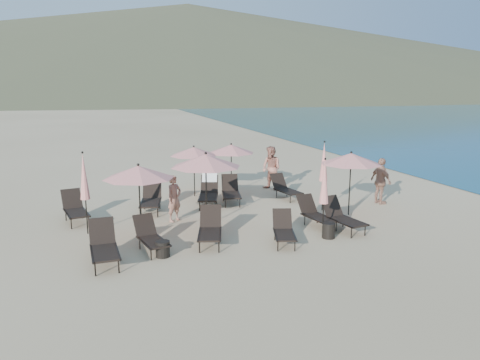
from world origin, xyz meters
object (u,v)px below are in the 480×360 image
object	(u,v)px
lounger_6	(75,208)
umbrella_open_2	(351,159)
lounger_4	(316,213)
lounger_10	(285,188)
umbrella_open_1	(206,161)
umbrella_open_3	(194,151)
lounger_2	(210,228)
lounger_0	(104,245)
lounger_9	(231,191)
lounger_5	(342,216)
beachgoer_c	(381,181)
umbrella_open_0	(138,172)
side_table_0	(163,249)
umbrella_closed_1	(324,162)
side_table_1	(329,231)
beachgoer_b	(271,168)
beachgoer_a	(174,198)
lounger_8	(209,190)
lounger_3	(284,229)
lounger_7	(151,198)
umbrella_closed_2	(84,177)
lounger_1	(150,236)
umbrella_closed_0	(324,182)
umbrella_open_4	(231,149)

from	to	relation	value
lounger_6	umbrella_open_2	bearing A→B (deg)	-23.81
lounger_4	lounger_6	xyz separation A→B (m)	(-7.48, 2.96, 0.03)
lounger_10	umbrella_open_1	size ratio (longest dim) A/B	0.69
umbrella_open_3	lounger_2	bearing A→B (deg)	-98.07
lounger_0	lounger_9	xyz separation A→B (m)	(4.95, 5.04, -0.01)
lounger_5	beachgoer_c	xyz separation A→B (m)	(3.11, 2.50, 0.44)
umbrella_open_0	side_table_0	xyz separation A→B (m)	(0.38, -1.84, -1.79)
umbrella_closed_1	side_table_0	bearing A→B (deg)	-155.15
lounger_4	side_table_1	distance (m)	1.24
beachgoer_b	umbrella_open_0	bearing A→B (deg)	-77.40
beachgoer_a	side_table_0	bearing A→B (deg)	-137.95
side_table_0	beachgoer_b	bearing A→B (deg)	49.14
lounger_8	umbrella_open_3	world-z (taller)	umbrella_open_3
lounger_5	beachgoer_a	distance (m)	5.55
umbrella_open_2	umbrella_open_3	distance (m)	6.39
beachgoer_c	beachgoer_b	bearing A→B (deg)	34.69
lounger_3	side_table_1	bearing A→B (deg)	16.65
side_table_1	lounger_9	bearing A→B (deg)	107.12
lounger_6	lounger_9	world-z (taller)	lounger_9
lounger_5	umbrella_open_1	world-z (taller)	umbrella_open_1
lounger_7	umbrella_open_1	xyz separation A→B (m)	(1.49, -2.36, 1.67)
lounger_8	lounger_2	bearing A→B (deg)	-86.09
umbrella_closed_1	beachgoer_a	size ratio (longest dim) A/B	1.63
lounger_2	side_table_1	size ratio (longest dim) A/B	3.89
umbrella_open_1	umbrella_closed_2	distance (m)	3.75
lounger_2	lounger_10	size ratio (longest dim) A/B	1.07
lounger_8	umbrella_open_1	xyz separation A→B (m)	(-0.75, -2.67, 1.61)
lounger_7	beachgoer_b	bearing A→B (deg)	31.64
lounger_6	lounger_10	size ratio (longest dim) A/B	1.07
lounger_6	umbrella_open_0	bearing A→B (deg)	-61.60
umbrella_open_0	lounger_1	bearing A→B (deg)	-83.97
beachgoer_c	lounger_4	bearing A→B (deg)	110.20
side_table_0	beachgoer_c	distance (m)	9.43
umbrella_open_0	umbrella_open_2	bearing A→B (deg)	1.95
side_table_0	beachgoer_a	world-z (taller)	beachgoer_a
lounger_0	lounger_6	bearing A→B (deg)	98.68
umbrella_closed_0	beachgoer_a	bearing A→B (deg)	143.01
lounger_1	side_table_0	xyz separation A→B (m)	(0.24, -0.59, -0.20)
lounger_4	lounger_9	size ratio (longest dim) A/B	0.92
lounger_6	beachgoer_c	bearing A→B (deg)	-16.52
lounger_1	side_table_1	bearing A→B (deg)	-17.74
lounger_0	beachgoer_a	distance (m)	4.03
lounger_9	side_table_0	xyz separation A→B (m)	(-3.44, -5.07, -0.25)
umbrella_open_0	beachgoer_c	bearing A→B (deg)	7.76
lounger_9	umbrella_open_4	world-z (taller)	umbrella_open_4
umbrella_open_2	beachgoer_c	xyz separation A→B (m)	(1.97, 1.01, -1.12)
lounger_5	umbrella_closed_2	world-z (taller)	umbrella_closed_2
lounger_2	lounger_4	size ratio (longest dim) A/B	1.07
lounger_0	umbrella_closed_2	xyz separation A→B (m)	(-0.41, 2.65, 1.32)
umbrella_open_2	umbrella_open_4	distance (m)	5.49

